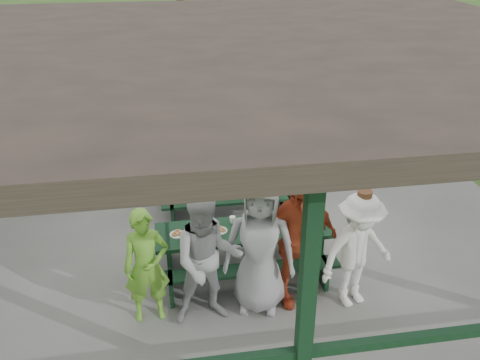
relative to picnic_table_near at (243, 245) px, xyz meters
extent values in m
plane|color=#284D18|center=(0.17, 1.20, -0.57)|extent=(90.00, 90.00, 0.00)
cube|color=#61615C|center=(0.17, 1.20, -0.52)|extent=(10.00, 8.00, 0.10)
cube|color=black|center=(0.17, -2.60, 1.03)|extent=(0.15, 0.15, 3.00)
cube|color=black|center=(0.17, 5.00, 1.03)|extent=(0.15, 0.15, 3.00)
cube|color=black|center=(4.97, 5.00, 1.03)|extent=(0.15, 0.15, 3.00)
cube|color=black|center=(-2.23, 5.00, 0.43)|extent=(4.65, 0.10, 0.10)
cube|color=black|center=(2.57, 5.00, 0.43)|extent=(4.65, 0.10, 0.10)
cube|color=black|center=(0.17, -2.60, 2.43)|extent=(9.80, 0.15, 0.20)
cube|color=black|center=(0.17, 5.00, 2.43)|extent=(9.80, 0.15, 0.20)
cube|color=#2C2520|center=(0.17, 1.20, 2.65)|extent=(10.60, 8.60, 0.24)
cube|color=black|center=(0.00, 0.00, 0.25)|extent=(2.57, 0.75, 0.06)
cube|color=black|center=(0.00, -0.56, -0.05)|extent=(2.57, 0.28, 0.05)
cube|color=black|center=(0.00, 0.55, -0.05)|extent=(2.57, 0.28, 0.05)
cube|color=black|center=(-1.10, 0.00, -0.10)|extent=(0.06, 0.70, 0.75)
cube|color=black|center=(1.10, 0.00, -0.10)|extent=(0.06, 0.70, 0.75)
cube|color=black|center=(-1.10, 0.00, -0.25)|extent=(0.06, 1.39, 0.45)
cube|color=black|center=(1.10, 0.00, -0.25)|extent=(0.06, 1.39, 0.45)
cube|color=black|center=(0.03, 2.00, 0.25)|extent=(2.43, 0.75, 0.06)
cube|color=black|center=(0.03, 1.44, -0.05)|extent=(2.43, 0.28, 0.05)
cube|color=black|center=(0.03, 2.55, -0.05)|extent=(2.43, 0.28, 0.05)
cube|color=black|center=(-1.00, 2.00, -0.10)|extent=(0.06, 0.70, 0.75)
cube|color=black|center=(1.06, 2.00, -0.10)|extent=(0.06, 0.70, 0.75)
cube|color=black|center=(-1.00, 2.00, -0.25)|extent=(0.06, 1.39, 0.45)
cube|color=black|center=(1.06, 2.00, -0.25)|extent=(0.06, 1.39, 0.45)
cylinder|color=white|center=(-0.96, 0.00, 0.28)|extent=(0.22, 0.22, 0.01)
torus|color=#AA693C|center=(-1.00, -0.02, 0.30)|extent=(0.10, 0.10, 0.03)
torus|color=#AA693C|center=(-0.92, -0.02, 0.30)|extent=(0.10, 0.10, 0.03)
torus|color=#AA693C|center=(-0.96, 0.04, 0.30)|extent=(0.10, 0.10, 0.03)
cylinder|color=white|center=(-0.34, 0.00, 0.28)|extent=(0.22, 0.22, 0.01)
torus|color=#AA693C|center=(-0.38, -0.02, 0.30)|extent=(0.10, 0.10, 0.03)
torus|color=#AA693C|center=(-0.30, -0.02, 0.30)|extent=(0.10, 0.10, 0.03)
torus|color=#AA693C|center=(-0.34, 0.04, 0.30)|extent=(0.10, 0.10, 0.03)
cylinder|color=white|center=(0.50, 0.00, 0.28)|extent=(0.22, 0.22, 0.01)
torus|color=#AA693C|center=(0.46, -0.02, 0.30)|extent=(0.10, 0.10, 0.03)
torus|color=#AA693C|center=(0.54, -0.02, 0.30)|extent=(0.10, 0.10, 0.03)
torus|color=#AA693C|center=(0.50, 0.04, 0.30)|extent=(0.10, 0.10, 0.03)
cylinder|color=white|center=(1.14, 0.00, 0.28)|extent=(0.22, 0.22, 0.01)
torus|color=#AA693C|center=(1.10, -0.02, 0.30)|extent=(0.10, 0.10, 0.03)
torus|color=#AA693C|center=(1.18, -0.02, 0.30)|extent=(0.10, 0.10, 0.03)
torus|color=#AA693C|center=(1.14, 0.04, 0.30)|extent=(0.10, 0.10, 0.03)
cylinder|color=#381E0F|center=(-0.90, -0.18, 0.33)|extent=(0.06, 0.06, 0.10)
cylinder|color=#381E0F|center=(-0.87, -0.18, 0.33)|extent=(0.06, 0.06, 0.10)
cylinder|color=#381E0F|center=(0.28, -0.18, 0.33)|extent=(0.06, 0.06, 0.10)
cylinder|color=#381E0F|center=(0.37, -0.18, 0.33)|extent=(0.06, 0.06, 0.10)
cylinder|color=#381E0F|center=(1.04, -0.18, 0.33)|extent=(0.06, 0.06, 0.10)
cylinder|color=#381E0F|center=(1.16, -0.18, 0.33)|extent=(0.06, 0.06, 0.10)
cone|color=white|center=(-0.52, 0.20, 0.33)|extent=(0.09, 0.09, 0.10)
cone|color=white|center=(-0.13, 0.20, 0.33)|extent=(0.09, 0.09, 0.10)
cone|color=white|center=(0.53, 0.20, 0.33)|extent=(0.09, 0.09, 0.10)
cone|color=white|center=(0.64, 0.20, 0.33)|extent=(0.09, 0.09, 0.10)
imported|color=#62A32C|center=(-1.39, -0.78, 0.34)|extent=(0.62, 0.44, 1.63)
imported|color=gray|center=(-0.62, -0.94, 0.46)|extent=(0.93, 0.73, 1.87)
imported|color=gray|center=(0.08, -0.80, 0.50)|extent=(1.08, 0.84, 1.95)
imported|color=#9F381C|center=(0.59, -0.76, 0.51)|extent=(1.20, 0.60, 1.97)
imported|color=white|center=(1.39, -0.94, 0.38)|extent=(1.23, 0.92, 1.70)
cylinder|color=#52301C|center=(1.39, -0.94, 1.17)|extent=(0.40, 0.40, 0.02)
cylinder|color=#52301C|center=(1.39, -0.94, 1.23)|extent=(0.24, 0.24, 0.11)
imported|color=#84A5CC|center=(-0.51, 2.72, 0.40)|extent=(1.69, 1.15, 1.75)
imported|color=#385293|center=(-1.37, 3.35, 0.37)|extent=(0.68, 0.52, 1.69)
imported|color=gray|center=(1.71, 2.76, 0.33)|extent=(0.82, 0.66, 1.60)
imported|color=silver|center=(2.11, 10.49, 0.26)|extent=(6.49, 4.11, 1.67)
cube|color=navy|center=(-2.15, 9.37, 0.23)|extent=(2.90, 1.57, 0.12)
cube|color=navy|center=(-2.11, 8.67, 0.49)|extent=(2.83, 0.22, 0.40)
cube|color=navy|center=(-2.19, 10.08, 0.49)|extent=(2.83, 0.22, 0.40)
cube|color=navy|center=(-3.56, 9.30, 0.49)|extent=(0.14, 1.42, 0.40)
cube|color=navy|center=(-0.73, 9.45, 0.49)|extent=(0.14, 1.42, 0.40)
cylinder|color=black|center=(-3.01, 8.57, -0.19)|extent=(0.78, 0.22, 0.77)
cylinder|color=yellow|center=(-3.01, 8.57, -0.19)|extent=(0.29, 0.24, 0.28)
cylinder|color=black|center=(-3.10, 10.08, -0.19)|extent=(0.78, 0.22, 0.77)
cylinder|color=yellow|center=(-3.10, 10.08, -0.19)|extent=(0.29, 0.24, 0.28)
cylinder|color=black|center=(-1.20, 8.67, -0.19)|extent=(0.78, 0.22, 0.77)
cylinder|color=yellow|center=(-1.20, 8.67, -0.19)|extent=(0.29, 0.24, 0.28)
cylinder|color=black|center=(-1.28, 10.18, -0.19)|extent=(0.78, 0.22, 0.77)
cylinder|color=yellow|center=(-1.28, 10.18, -0.19)|extent=(0.29, 0.24, 0.28)
cube|color=navy|center=(-0.23, 9.48, 0.13)|extent=(1.01, 0.14, 0.08)
cone|color=#F2590C|center=(-3.61, 9.29, 0.59)|extent=(0.04, 0.40, 0.40)
cylinder|color=#362615|center=(0.06, 16.16, 1.03)|extent=(0.36, 0.36, 3.20)
cylinder|color=#362615|center=(2.82, 16.23, 0.63)|extent=(0.36, 0.36, 2.41)
cylinder|color=#362615|center=(10.09, 15.80, 0.64)|extent=(0.36, 0.36, 2.43)
cylinder|color=#362615|center=(12.18, 16.94, 1.03)|extent=(0.36, 0.36, 3.20)
camera|label=1|loc=(-1.05, -6.22, 4.28)|focal=38.00mm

